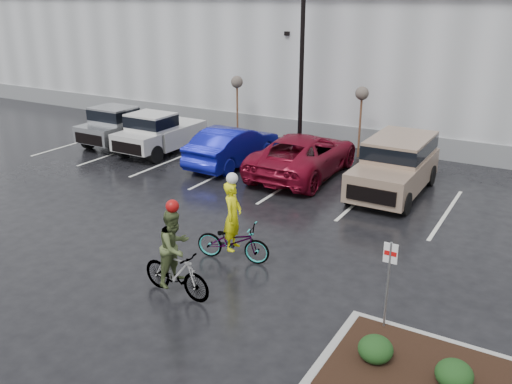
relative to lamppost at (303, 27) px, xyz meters
The scene contains 16 objects.
ground 13.87m from the lamppost, 71.57° to the right, with size 120.00×120.00×0.00m, color black.
warehouse 10.95m from the lamppost, 68.18° to the left, with size 60.50×15.50×7.20m.
wooded_ridge 33.35m from the lamppost, 83.09° to the left, with size 80.00×25.00×6.00m, color #233D19.
lamppost is the anchor object (origin of this frame).
sapling_west 5.07m from the lamppost, 165.96° to the left, with size 0.60×0.60×3.20m.
sapling_mid 4.00m from the lamppost, 21.80° to the left, with size 0.60×0.60×3.20m.
shrub_a 16.15m from the lamppost, 58.39° to the right, with size 0.70×0.70×0.52m, color #133716.
shrub_b 16.94m from the lamppost, 53.84° to the right, with size 0.70×0.70×0.52m, color #133716.
fire_lane_sign 14.78m from the lamppost, 56.54° to the right, with size 0.30×0.05×2.20m.
pickup_silver 9.83m from the lamppost, 163.91° to the right, with size 2.10×5.20×1.96m, color #9FA2A6, non-canonical shape.
pickup_white 7.88m from the lamppost, 155.22° to the right, with size 2.10×5.20×1.96m, color beige, non-canonical shape.
car_blue 5.91m from the lamppost, 122.23° to the right, with size 1.78×5.09×1.68m, color #0D1397.
car_red 5.68m from the lamppost, 60.66° to the right, with size 2.84×6.17×1.71m, color maroon.
suv_tan 7.69m from the lamppost, 29.64° to the right, with size 2.20×5.10×2.06m, color gray, non-canonical shape.
cyclist_hivis 11.99m from the lamppost, 73.71° to the right, with size 2.22×1.15×2.57m.
cyclist_olive 13.96m from the lamppost, 77.30° to the right, with size 1.96×0.95×2.52m.
Camera 1 is at (6.48, -9.94, 7.01)m, focal length 38.00 mm.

